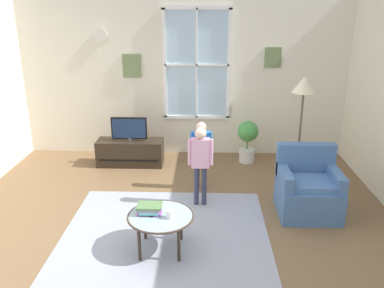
{
  "coord_description": "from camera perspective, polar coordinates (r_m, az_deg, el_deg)",
  "views": [
    {
      "loc": [
        0.39,
        -4.15,
        2.6
      ],
      "look_at": [
        0.23,
        0.48,
        0.99
      ],
      "focal_mm": 37.4,
      "sensor_mm": 36.0,
      "label": 1
    }
  ],
  "objects": [
    {
      "name": "armchair",
      "position": [
        5.46,
        16.18,
        -6.25
      ],
      "size": [
        0.76,
        0.74,
        0.87
      ],
      "color": "#476B9E",
      "rests_on": "ground_plane"
    },
    {
      "name": "remote_near_books",
      "position": [
        4.54,
        -5.59,
        -9.33
      ],
      "size": [
        0.08,
        0.15,
        0.02
      ],
      "primitive_type": "cube",
      "rotation": [
        0.0,
        0.0,
        -0.3
      ],
      "color": "black",
      "rests_on": "coffee_table"
    },
    {
      "name": "person_blue_shirt",
      "position": [
        5.78,
        1.31,
        -0.54
      ],
      "size": [
        0.31,
        0.14,
        1.03
      ],
      "color": "#726656",
      "rests_on": "ground_plane"
    },
    {
      "name": "person_pink_shirt",
      "position": [
        5.29,
        1.21,
        -1.93
      ],
      "size": [
        0.33,
        0.15,
        1.11
      ],
      "color": "#333851",
      "rests_on": "ground_plane"
    },
    {
      "name": "coffee_table",
      "position": [
        4.45,
        -4.5,
        -10.43
      ],
      "size": [
        0.74,
        0.74,
        0.43
      ],
      "color": "#99B2B7",
      "rests_on": "ground_plane"
    },
    {
      "name": "ground_plane",
      "position": [
        4.92,
        -2.97,
        -12.88
      ],
      "size": [
        6.31,
        6.28,
        0.02
      ],
      "primitive_type": "cube",
      "color": "brown"
    },
    {
      "name": "book_stack",
      "position": [
        4.47,
        -6.07,
        -9.15
      ],
      "size": [
        0.27,
        0.2,
        0.1
      ],
      "color": "#B349B5",
      "rests_on": "coffee_table"
    },
    {
      "name": "tv_stand",
      "position": [
        6.91,
        -8.78,
        -1.19
      ],
      "size": [
        1.11,
        0.42,
        0.44
      ],
      "color": "#2D2319",
      "rests_on": "ground_plane"
    },
    {
      "name": "back_wall",
      "position": [
        7.15,
        -1.17,
        10.16
      ],
      "size": [
        5.71,
        0.17,
        2.94
      ],
      "color": "silver",
      "rests_on": "ground_plane"
    },
    {
      "name": "potted_plant_by_window",
      "position": [
        6.95,
        7.94,
        0.84
      ],
      "size": [
        0.36,
        0.36,
        0.73
      ],
      "color": "silver",
      "rests_on": "ground_plane"
    },
    {
      "name": "floor_lamp",
      "position": [
        5.66,
        15.57,
        6.51
      ],
      "size": [
        0.32,
        0.32,
        1.7
      ],
      "color": "black",
      "rests_on": "ground_plane"
    },
    {
      "name": "remote_near_cup",
      "position": [
        4.47,
        -5.66,
        -9.78
      ],
      "size": [
        0.05,
        0.14,
        0.02
      ],
      "primitive_type": "cube",
      "rotation": [
        0.0,
        0.0,
        -0.08
      ],
      "color": "black",
      "rests_on": "coffee_table"
    },
    {
      "name": "television",
      "position": [
        6.77,
        -8.96,
        2.21
      ],
      "size": [
        0.6,
        0.08,
        0.4
      ],
      "color": "#4C4C4C",
      "rests_on": "tv_stand"
    },
    {
      "name": "cup",
      "position": [
        4.36,
        -3.18,
        -9.97
      ],
      "size": [
        0.08,
        0.08,
        0.09
      ],
      "primitive_type": "cylinder",
      "color": "white",
      "rests_on": "coffee_table"
    },
    {
      "name": "area_rug",
      "position": [
        4.89,
        -3.85,
        -12.92
      ],
      "size": [
        2.46,
        2.33,
        0.01
      ],
      "primitive_type": "cube",
      "color": "#999EAD",
      "rests_on": "ground_plane"
    }
  ]
}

